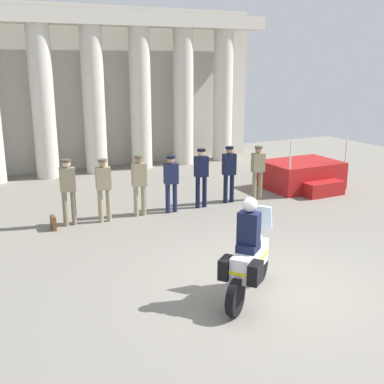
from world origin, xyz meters
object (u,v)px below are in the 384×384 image
(reviewing_stand, at_px, (303,176))
(officer_in_row_5, at_px, (229,170))
(officer_in_row_4, at_px, (201,173))
(officer_in_row_6, at_px, (258,168))
(officer_in_row_3, at_px, (171,179))
(officer_in_row_0, at_px, (68,187))
(officer_in_row_2, at_px, (139,180))
(briefcase_on_ground, at_px, (53,223))
(motorcycle_with_rider, at_px, (249,257))
(officer_in_row_1, at_px, (104,185))

(reviewing_stand, xyz_separation_m, officer_in_row_5, (-3.07, -0.33, 0.57))
(reviewing_stand, height_order, officer_in_row_5, reviewing_stand)
(officer_in_row_4, relative_size, officer_in_row_6, 1.04)
(reviewing_stand, distance_m, officer_in_row_3, 5.06)
(officer_in_row_6, bearing_deg, officer_in_row_5, -0.19)
(reviewing_stand, xyz_separation_m, officer_in_row_3, (-5.01, -0.44, 0.52))
(officer_in_row_3, bearing_deg, officer_in_row_6, -173.61)
(reviewing_stand, relative_size, officer_in_row_0, 1.39)
(officer_in_row_2, height_order, briefcase_on_ground, officer_in_row_2)
(officer_in_row_0, bearing_deg, officer_in_row_4, -175.49)
(reviewing_stand, bearing_deg, motorcycle_with_rider, -135.87)
(motorcycle_with_rider, bearing_deg, reviewing_stand, 5.80)
(officer_in_row_0, distance_m, officer_in_row_2, 1.91)
(officer_in_row_6, bearing_deg, officer_in_row_4, 5.25)
(motorcycle_with_rider, xyz_separation_m, briefcase_on_ground, (-2.37, 5.30, -0.61))
(officer_in_row_2, height_order, officer_in_row_3, officer_in_row_2)
(reviewing_stand, bearing_deg, officer_in_row_5, -173.81)
(officer_in_row_0, xyz_separation_m, officer_in_row_4, (3.77, -0.12, -0.01))
(reviewing_stand, relative_size, motorcycle_with_rider, 1.27)
(reviewing_stand, relative_size, officer_in_row_3, 1.50)
(motorcycle_with_rider, bearing_deg, officer_in_row_6, 16.08)
(reviewing_stand, distance_m, officer_in_row_6, 2.24)
(officer_in_row_0, xyz_separation_m, officer_in_row_2, (1.91, -0.05, -0.03))
(officer_in_row_2, height_order, officer_in_row_4, officer_in_row_4)
(reviewing_stand, bearing_deg, officer_in_row_6, -168.20)
(officer_in_row_2, bearing_deg, reviewing_stand, -170.40)
(officer_in_row_4, height_order, officer_in_row_5, officer_in_row_4)
(motorcycle_with_rider, height_order, briefcase_on_ground, motorcycle_with_rider)
(officer_in_row_1, distance_m, officer_in_row_3, 1.92)
(officer_in_row_5, height_order, officer_in_row_6, officer_in_row_5)
(officer_in_row_4, relative_size, motorcycle_with_rider, 0.90)
(officer_in_row_4, bearing_deg, briefcase_on_ground, 6.67)
(motorcycle_with_rider, bearing_deg, officer_in_row_1, 62.51)
(officer_in_row_2, height_order, motorcycle_with_rider, motorcycle_with_rider)
(officer_in_row_0, bearing_deg, reviewing_stand, -171.55)
(officer_in_row_4, xyz_separation_m, officer_in_row_5, (0.97, 0.07, -0.01))
(officer_in_row_4, distance_m, briefcase_on_ground, 4.32)
(motorcycle_with_rider, relative_size, briefcase_on_ground, 5.28)
(officer_in_row_4, height_order, motorcycle_with_rider, motorcycle_with_rider)
(officer_in_row_0, relative_size, briefcase_on_ground, 4.83)
(officer_in_row_2, bearing_deg, officer_in_row_5, -173.66)
(officer_in_row_0, bearing_deg, motorcycle_with_rider, 115.74)
(officer_in_row_0, relative_size, officer_in_row_5, 1.02)
(officer_in_row_5, bearing_deg, officer_in_row_6, 179.81)
(briefcase_on_ground, bearing_deg, officer_in_row_3, -0.31)
(officer_in_row_6, bearing_deg, motorcycle_with_rider, 60.80)
(officer_in_row_1, xyz_separation_m, briefcase_on_ground, (-1.35, -0.02, -0.82))
(motorcycle_with_rider, bearing_deg, officer_in_row_3, 42.04)
(officer_in_row_5, height_order, motorcycle_with_rider, motorcycle_with_rider)
(briefcase_on_ground, bearing_deg, reviewing_stand, 2.94)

